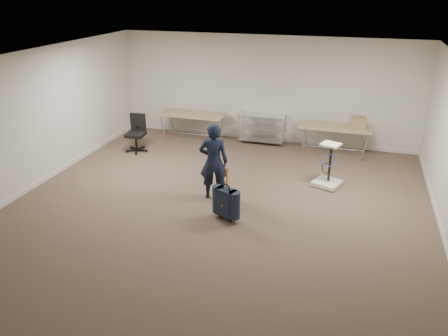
% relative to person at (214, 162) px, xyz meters
% --- Properties ---
extents(ground, '(9.00, 9.00, 0.00)m').
position_rel_person_xyz_m(ground, '(0.21, -0.74, -0.78)').
color(ground, '#4E412F').
rests_on(ground, ground).
extents(room_shell, '(8.00, 9.00, 9.00)m').
position_rel_person_xyz_m(room_shell, '(0.21, 0.64, -0.73)').
color(room_shell, silver).
rests_on(room_shell, ground).
extents(folding_table_left, '(1.80, 0.75, 0.73)m').
position_rel_person_xyz_m(folding_table_left, '(-1.69, 3.21, -0.10)').
color(folding_table_left, '#917A59').
rests_on(folding_table_left, ground).
extents(folding_table_right, '(1.80, 0.75, 0.73)m').
position_rel_person_xyz_m(folding_table_right, '(2.11, 3.21, -0.10)').
color(folding_table_right, '#917A59').
rests_on(folding_table_right, ground).
extents(wire_shelf, '(1.22, 0.47, 0.80)m').
position_rel_person_xyz_m(wire_shelf, '(0.21, 3.46, -0.34)').
color(wire_shelf, silver).
rests_on(wire_shelf, ground).
extents(person, '(0.64, 0.49, 1.56)m').
position_rel_person_xyz_m(person, '(0.00, 0.00, 0.00)').
color(person, black).
rests_on(person, ground).
extents(suitcase, '(0.43, 0.34, 1.03)m').
position_rel_person_xyz_m(suitcase, '(0.50, -0.79, -0.43)').
color(suitcase, black).
rests_on(suitcase, ground).
extents(office_chair, '(0.58, 0.58, 0.95)m').
position_rel_person_xyz_m(office_chair, '(-2.73, 1.93, -0.49)').
color(office_chair, black).
rests_on(office_chair, ground).
extents(equipment_cart, '(0.67, 0.67, 0.96)m').
position_rel_person_xyz_m(equipment_cart, '(2.14, 1.23, -0.53)').
color(equipment_cart, beige).
rests_on(equipment_cart, ground).
extents(cardboard_box, '(0.38, 0.29, 0.27)m').
position_rel_person_xyz_m(cardboard_box, '(2.64, 3.24, 0.09)').
color(cardboard_box, '#996447').
rests_on(cardboard_box, folding_table_right).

